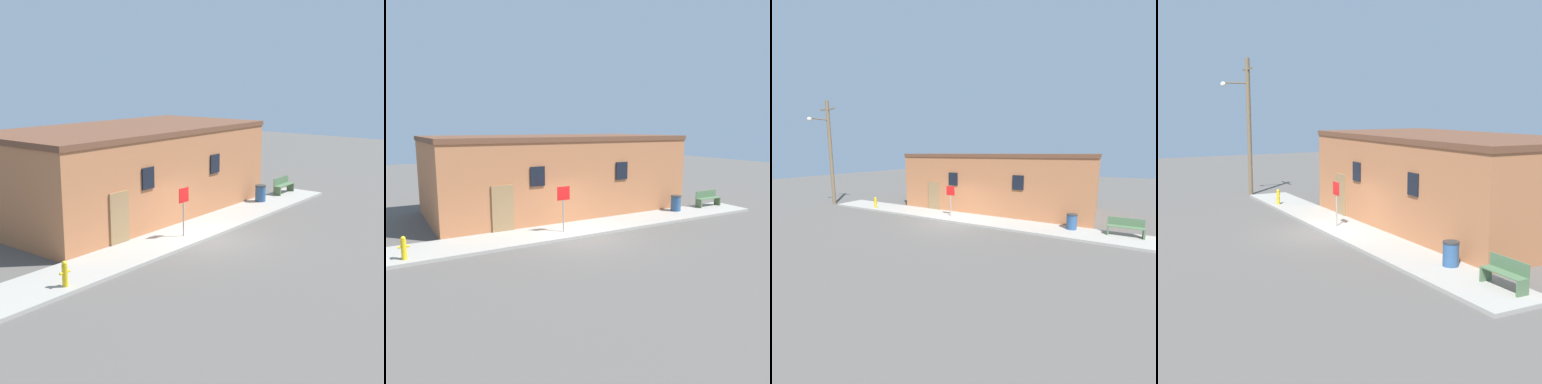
# 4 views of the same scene
# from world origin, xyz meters

# --- Properties ---
(ground_plane) EXTENTS (80.00, 80.00, 0.00)m
(ground_plane) POSITION_xyz_m (0.00, 0.00, 0.00)
(ground_plane) COLOR #56514C
(sidewalk) EXTENTS (21.75, 2.32, 0.13)m
(sidewalk) POSITION_xyz_m (0.00, 1.16, 0.07)
(sidewalk) COLOR #9E998E
(sidewalk) RESTS_ON ground
(brick_building) EXTENTS (13.57, 6.81, 4.25)m
(brick_building) POSITION_xyz_m (1.24, 5.66, 2.13)
(brick_building) COLOR #B26B42
(brick_building) RESTS_ON ground
(fire_hydrant) EXTENTS (0.39, 0.19, 0.84)m
(fire_hydrant) POSITION_xyz_m (-6.99, 0.46, 0.55)
(fire_hydrant) COLOR gold
(fire_hydrant) RESTS_ON sidewalk
(stop_sign) EXTENTS (0.60, 0.06, 2.03)m
(stop_sign) POSITION_xyz_m (-0.50, 0.91, 1.53)
(stop_sign) COLOR gray
(stop_sign) RESTS_ON sidewalk
(bench) EXTENTS (1.63, 0.44, 0.90)m
(bench) POSITION_xyz_m (9.42, 1.70, 0.58)
(bench) COLOR #4C6B47
(bench) RESTS_ON sidewalk
(trash_bin) EXTENTS (0.58, 0.58, 0.86)m
(trash_bin) POSITION_xyz_m (6.88, 1.65, 0.56)
(trash_bin) COLOR #2D517F
(trash_bin) RESTS_ON sidewalk
(utility_pole) EXTENTS (1.80, 1.83, 8.49)m
(utility_pole) POSITION_xyz_m (-11.83, 0.28, 4.52)
(utility_pole) COLOR brown
(utility_pole) RESTS_ON ground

